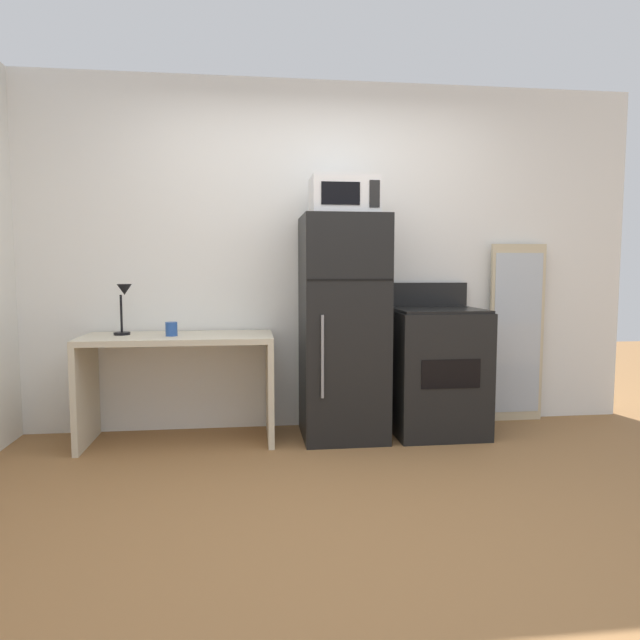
# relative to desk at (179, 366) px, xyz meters

# --- Properties ---
(ground_plane) EXTENTS (12.00, 12.00, 0.00)m
(ground_plane) POSITION_rel_desk_xyz_m (0.99, -1.35, -0.53)
(ground_plane) COLOR olive
(wall_back_white) EXTENTS (5.00, 0.10, 2.60)m
(wall_back_white) POSITION_rel_desk_xyz_m (0.99, 0.35, 0.77)
(wall_back_white) COLOR white
(wall_back_white) RESTS_ON ground
(desk) EXTENTS (1.30, 0.56, 0.75)m
(desk) POSITION_rel_desk_xyz_m (0.00, 0.00, 0.00)
(desk) COLOR beige
(desk) RESTS_ON ground
(desk_lamp) EXTENTS (0.14, 0.12, 0.35)m
(desk_lamp) POSITION_rel_desk_xyz_m (-0.37, 0.05, 0.46)
(desk_lamp) COLOR black
(desk_lamp) RESTS_ON desk
(coffee_mug) EXTENTS (0.08, 0.08, 0.09)m
(coffee_mug) POSITION_rel_desk_xyz_m (-0.04, -0.04, 0.26)
(coffee_mug) COLOR #264C99
(coffee_mug) RESTS_ON desk
(refrigerator) EXTENTS (0.58, 0.62, 1.58)m
(refrigerator) POSITION_rel_desk_xyz_m (1.15, -0.01, 0.25)
(refrigerator) COLOR black
(refrigerator) RESTS_ON ground
(microwave) EXTENTS (0.46, 0.35, 0.26)m
(microwave) POSITION_rel_desk_xyz_m (1.15, -0.04, 1.17)
(microwave) COLOR silver
(microwave) RESTS_ON refrigerator
(oven_range) EXTENTS (0.65, 0.61, 1.10)m
(oven_range) POSITION_rel_desk_xyz_m (1.85, -0.01, -0.07)
(oven_range) COLOR black
(oven_range) RESTS_ON ground
(leaning_mirror) EXTENTS (0.44, 0.03, 1.40)m
(leaning_mirror) POSITION_rel_desk_xyz_m (2.59, 0.24, 0.17)
(leaning_mirror) COLOR #C6B793
(leaning_mirror) RESTS_ON ground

